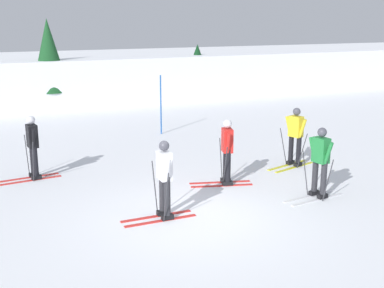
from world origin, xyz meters
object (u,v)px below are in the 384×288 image
skier_yellow (295,135)px  conifer_far_left (49,56)px  skier_green (320,161)px  skier_white (164,177)px  conifer_far_right (197,65)px  skier_red (227,150)px  trail_marker_pole (161,105)px  skier_black (32,145)px

skier_yellow → conifer_far_left: size_ratio=0.41×
skier_green → skier_white: bearing=174.5°
skier_white → conifer_far_right: bearing=62.0°
skier_red → conifer_far_left: (-2.08, 13.40, 1.58)m
skier_white → trail_marker_pole: trail_marker_pole is taller
trail_marker_pole → skier_red: bearing=-95.9°
conifer_far_right → skier_red: bearing=-112.8°
skier_white → skier_black: (-2.13, 4.02, -0.00)m
skier_white → skier_red: size_ratio=1.00×
skier_green → conifer_far_left: conifer_far_left is taller
skier_black → skier_yellow: bearing=-15.5°
trail_marker_pole → conifer_far_left: conifer_far_left is taller
skier_yellow → skier_red: size_ratio=1.00×
skier_white → skier_black: same height
skier_black → trail_marker_pole: size_ratio=0.79×
skier_black → conifer_far_right: 15.18m
skier_green → skier_red: size_ratio=1.00×
skier_yellow → conifer_far_left: (-4.68, 12.76, 1.58)m
skier_white → skier_red: bearing=31.9°
skier_green → conifer_far_right: conifer_far_right is taller
skier_black → skier_yellow: (7.02, -1.95, -0.00)m
skier_red → conifer_far_left: conifer_far_left is taller
skier_white → skier_green: (3.82, -0.37, -0.00)m
skier_green → trail_marker_pole: 8.02m
conifer_far_right → conifer_far_left: bearing=-177.2°
skier_green → skier_black: 7.38m
skier_black → trail_marker_pole: bearing=35.3°
skier_red → trail_marker_pole: (0.64, 6.17, 0.17)m
skier_yellow → trail_marker_pole: 5.87m
skier_white → conifer_far_left: bearing=89.2°
skier_green → skier_red: same height
skier_yellow → conifer_far_left: 13.69m
skier_green → skier_black: same height
skier_white → skier_black: bearing=117.9°
trail_marker_pole → conifer_far_left: size_ratio=0.52×
conifer_far_left → skier_green: bearing=-76.7°
skier_black → skier_white: bearing=-62.1°
skier_black → conifer_far_left: bearing=77.8°
skier_red → conifer_far_right: 14.97m
skier_black → skier_yellow: same height
conifer_far_right → skier_green: bearing=-105.3°
skier_white → skier_green: 3.83m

